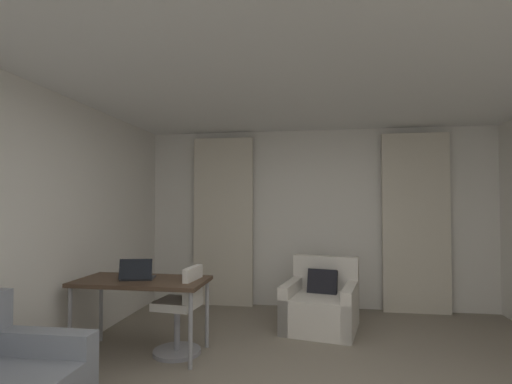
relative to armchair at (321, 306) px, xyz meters
name	(u,v)px	position (x,y,z in m)	size (l,w,h in m)	color
wall_window	(316,218)	(-0.06, 1.00, 1.02)	(5.12, 0.06, 2.60)	silver
ceiling	(316,47)	(-0.06, -2.03, 2.35)	(5.12, 6.12, 0.06)	white
curtain_left_panel	(223,221)	(-1.43, 0.87, 0.97)	(0.90, 0.06, 2.50)	beige
curtain_right_panel	(416,223)	(1.32, 0.87, 0.97)	(0.90, 0.06, 2.50)	beige
armchair	(321,306)	(0.00, 0.00, 0.00)	(0.98, 0.99, 0.84)	silver
desk	(142,286)	(-1.81, -1.06, 0.41)	(1.31, 0.65, 0.75)	#4C3828
desk_chair	(181,315)	(-1.41, -1.01, 0.12)	(0.48, 0.48, 0.88)	gray
laptop	(137,275)	(-1.85, -1.08, 0.51)	(0.37, 0.31, 0.22)	#2D2D33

